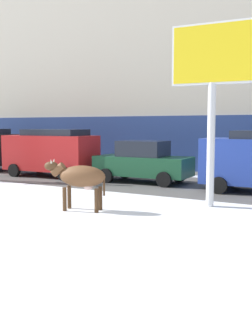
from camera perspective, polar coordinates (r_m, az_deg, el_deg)
The scene contains 8 objects.
ground_plane at distance 10.28m, azimuth -9.28°, elevation -8.23°, with size 120.00×120.00×0.00m, color white.
road_strip at distance 17.18m, azimuth 7.81°, elevation -2.44°, with size 60.00×5.60×0.01m, color #514F4C.
building_facade at distance 23.63m, azimuth 14.24°, elevation 15.50°, with size 44.00×6.10×13.00m.
cow_brown at distance 12.05m, azimuth -6.47°, elevation -1.28°, with size 1.93×0.98×1.54m.
billboard at distance 12.86m, azimuth 12.05°, elevation 13.93°, with size 2.53×0.35×5.56m.
car_red_van at distance 20.28m, azimuth -10.49°, elevation 2.31°, with size 4.66×2.23×2.32m.
car_darkgreen_sedan at distance 17.87m, azimuth 2.40°, elevation 0.85°, with size 4.25×2.08×1.84m.
pedestrian_by_cars at distance 21.51m, azimuth 2.49°, elevation 1.65°, with size 0.36×0.24×1.73m.
Camera 1 is at (6.27, -7.74, 2.51)m, focal length 43.45 mm.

